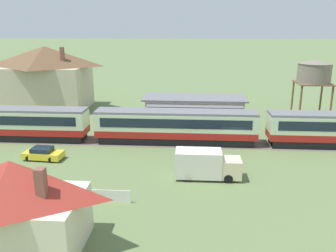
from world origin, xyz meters
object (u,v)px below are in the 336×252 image
(parked_car_yellow, at_px, (43,154))
(water_tower, at_px, (314,72))
(station_building, at_px, (194,111))
(yard_tree_0, at_px, (3,85))
(delivery_truck_cream, at_px, (206,164))
(cottage_red_roof, at_px, (15,203))
(station_house_brown_roof, at_px, (47,77))
(passenger_train, at_px, (178,125))

(parked_car_yellow, bearing_deg, water_tower, 34.18)
(station_building, relative_size, yard_tree_0, 2.39)
(water_tower, height_order, delivery_truck_cream, water_tower)
(cottage_red_roof, relative_size, delivery_truck_cream, 1.49)
(station_house_brown_roof, xyz_separation_m, yard_tree_0, (-6.04, -3.01, -0.97))
(station_building, relative_size, water_tower, 1.60)
(station_house_brown_roof, xyz_separation_m, delivery_truck_cream, (25.31, -26.40, -3.94))
(station_house_brown_roof, height_order, delivery_truck_cream, station_house_brown_roof)
(station_building, height_order, cottage_red_roof, cottage_red_roof)
(parked_car_yellow, bearing_deg, passenger_train, 29.36)
(yard_tree_0, bearing_deg, station_house_brown_roof, 26.45)
(yard_tree_0, bearing_deg, parked_car_yellow, -53.80)
(cottage_red_roof, distance_m, yard_tree_0, 39.69)
(water_tower, bearing_deg, parked_car_yellow, -150.63)
(parked_car_yellow, bearing_deg, yard_tree_0, 131.01)
(station_building, relative_size, delivery_truck_cream, 2.35)
(cottage_red_roof, bearing_deg, parked_car_yellow, 107.39)
(cottage_red_roof, height_order, delivery_truck_cream, cottage_red_roof)
(passenger_train, xyz_separation_m, station_house_brown_roof, (-22.33, 16.61, 3.08))
(cottage_red_roof, relative_size, yard_tree_0, 1.51)
(passenger_train, distance_m, delivery_truck_cream, 10.27)
(station_building, bearing_deg, yard_tree_0, 169.02)
(station_house_brown_roof, height_order, yard_tree_0, station_house_brown_roof)
(station_building, xyz_separation_m, yard_tree_0, (-30.30, 5.88, 2.24))
(station_house_brown_roof, distance_m, cottage_red_roof, 40.01)
(station_house_brown_roof, bearing_deg, cottage_red_roof, -70.76)
(station_building, xyz_separation_m, delivery_truck_cream, (1.05, -17.52, -0.72))
(water_tower, relative_size, delivery_truck_cream, 1.47)
(water_tower, xyz_separation_m, cottage_red_roof, (-28.10, -33.22, -3.95))
(cottage_red_roof, bearing_deg, station_building, 68.96)
(water_tower, distance_m, parked_car_yellow, 38.10)
(station_building, height_order, delivery_truck_cream, station_building)
(parked_car_yellow, height_order, yard_tree_0, yard_tree_0)
(water_tower, bearing_deg, yard_tree_0, 178.20)
(station_house_brown_roof, xyz_separation_m, cottage_red_roof, (13.17, -37.72, -2.24))
(station_building, height_order, station_house_brown_roof, station_house_brown_roof)
(passenger_train, relative_size, station_house_brown_roof, 4.27)
(station_house_brown_roof, relative_size, parked_car_yellow, 3.34)
(passenger_train, height_order, parked_car_yellow, passenger_train)
(delivery_truck_cream, relative_size, yard_tree_0, 1.02)
(station_house_brown_roof, bearing_deg, passenger_train, -36.65)
(station_building, bearing_deg, passenger_train, -104.03)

